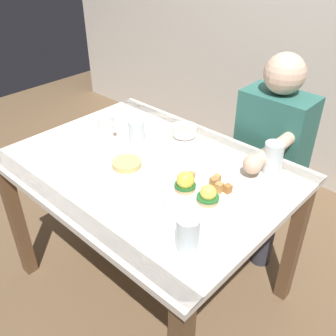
# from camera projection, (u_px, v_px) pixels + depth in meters

# --- Properties ---
(ground_plane) EXTENTS (6.00, 6.00, 0.00)m
(ground_plane) POSITION_uv_depth(u_px,v_px,m) (152.00, 281.00, 2.03)
(ground_plane) COLOR brown
(dining_table) EXTENTS (1.20, 0.90, 0.74)m
(dining_table) POSITION_uv_depth(u_px,v_px,m) (148.00, 185.00, 1.68)
(dining_table) COLOR silver
(dining_table) RESTS_ON ground_plane
(eggs_benedict_plate) EXTENTS (0.27, 0.27, 0.09)m
(eggs_benedict_plate) POSITION_uv_depth(u_px,v_px,m) (198.00, 192.00, 1.42)
(eggs_benedict_plate) COLOR white
(eggs_benedict_plate) RESTS_ON dining_table
(fruit_bowl) EXTENTS (0.12, 0.12, 0.06)m
(fruit_bowl) POSITION_uv_depth(u_px,v_px,m) (184.00, 131.00, 1.83)
(fruit_bowl) COLOR white
(fruit_bowl) RESTS_ON dining_table
(coffee_mug) EXTENTS (0.11, 0.08, 0.09)m
(coffee_mug) POSITION_uv_depth(u_px,v_px,m) (107.00, 124.00, 1.84)
(coffee_mug) COLOR white
(coffee_mug) RESTS_ON dining_table
(fork) EXTENTS (0.16, 0.04, 0.00)m
(fork) POSITION_uv_depth(u_px,v_px,m) (131.00, 226.00, 1.29)
(fork) COLOR silver
(fork) RESTS_ON dining_table
(water_glass_near) EXTENTS (0.08, 0.08, 0.11)m
(water_glass_near) POSITION_uv_depth(u_px,v_px,m) (137.00, 134.00, 1.76)
(water_glass_near) COLOR silver
(water_glass_near) RESTS_ON dining_table
(water_glass_far) EXTENTS (0.08, 0.08, 0.13)m
(water_glass_far) POSITION_uv_depth(u_px,v_px,m) (273.00, 159.00, 1.56)
(water_glass_far) COLOR silver
(water_glass_far) RESTS_ON dining_table
(water_glass_extra) EXTENTS (0.08, 0.08, 0.12)m
(water_glass_extra) POSITION_uv_depth(u_px,v_px,m) (188.00, 235.00, 1.19)
(water_glass_extra) COLOR silver
(water_glass_extra) RESTS_ON dining_table
(side_plate) EXTENTS (0.20, 0.20, 0.04)m
(side_plate) POSITION_uv_depth(u_px,v_px,m) (127.00, 166.00, 1.60)
(side_plate) COLOR white
(side_plate) RESTS_ON dining_table
(diner_person) EXTENTS (0.34, 0.54, 1.14)m
(diner_person) POSITION_uv_depth(u_px,v_px,m) (269.00, 152.00, 1.89)
(diner_person) COLOR #33333D
(diner_person) RESTS_ON ground_plane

